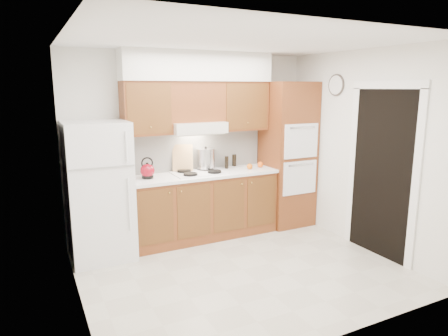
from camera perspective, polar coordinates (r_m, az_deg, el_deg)
name	(u,v)px	position (r m, az deg, el deg)	size (l,w,h in m)	color
floor	(242,270)	(4.88, 2.64, -14.31)	(3.60, 3.60, 0.00)	#BBB6A4
ceiling	(245,41)	(4.42, 2.96, 17.69)	(3.60, 3.60, 0.00)	white
wall_back	(193,145)	(5.80, -4.50, 3.31)	(3.60, 0.02, 2.60)	silver
wall_left	(73,178)	(3.93, -20.75, -1.34)	(0.02, 3.00, 2.60)	silver
wall_right	(362,151)	(5.57, 19.17, 2.36)	(0.02, 3.00, 2.60)	silver
fridge	(99,191)	(5.18, -17.44, -3.16)	(0.75, 0.72, 1.72)	white
base_cabinets	(203,206)	(5.73, -2.99, -5.50)	(2.11, 0.60, 0.90)	brown
countertop	(203,174)	(5.60, -3.00, -0.92)	(2.13, 0.62, 0.04)	white
backsplash	(195,150)	(5.81, -4.20, 2.53)	(2.11, 0.03, 0.56)	white
oven_cabinet	(287,154)	(6.24, 9.02, 1.92)	(0.70, 0.65, 2.20)	brown
upper_cab_left	(146,108)	(5.36, -11.08, 8.37)	(0.63, 0.33, 0.70)	brown
upper_cab_right	(242,106)	(5.91, 2.53, 8.84)	(0.73, 0.33, 0.70)	brown
range_hood	(197,127)	(5.56, -3.90, 5.81)	(0.75, 0.45, 0.15)	silver
upper_cab_over_hood	(195,102)	(5.59, -4.19, 9.44)	(0.75, 0.33, 0.55)	brown
soffit	(198,66)	(5.60, -3.72, 14.31)	(2.13, 0.36, 0.40)	silver
cooktop	(199,173)	(5.59, -3.56, -0.67)	(0.74, 0.50, 0.01)	white
doorway	(381,174)	(5.37, 21.57, -0.85)	(0.02, 0.90, 2.10)	black
wall_clock	(336,85)	(5.89, 15.74, 11.34)	(0.30, 0.30, 0.02)	#3F3833
kettle	(147,171)	(5.32, -10.89, -0.40)	(0.19, 0.19, 0.19)	maroon
cutting_board	(183,158)	(5.67, -5.92, 1.46)	(0.29, 0.02, 0.38)	tan
stock_pot	(206,159)	(5.77, -2.62, 1.36)	(0.27, 0.27, 0.28)	silver
condiment_a	(227,162)	(5.89, 0.37, 0.81)	(0.05, 0.05, 0.18)	black
condiment_b	(227,162)	(5.93, 0.38, 0.85)	(0.05, 0.05, 0.18)	black
condiment_c	(234,160)	(6.08, 1.47, 1.12)	(0.06, 0.06, 0.18)	black
orange_near	(260,165)	(6.00, 5.21, 0.50)	(0.09, 0.09, 0.09)	orange
orange_far	(250,166)	(5.84, 3.69, 0.22)	(0.09, 0.09, 0.09)	orange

